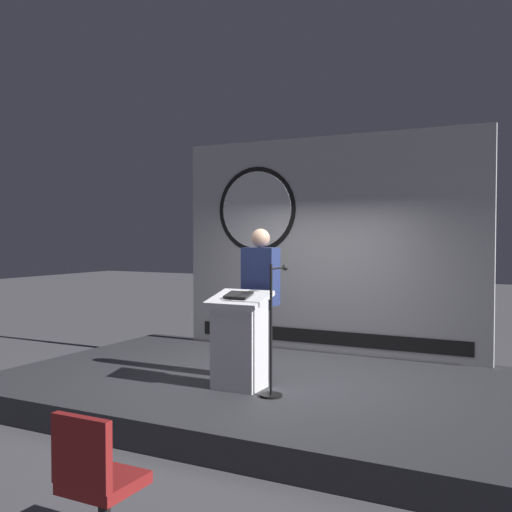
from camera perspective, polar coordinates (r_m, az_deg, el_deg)
ground_plane at (r=7.28m, az=1.43°, el=-13.91°), size 40.00×40.00×0.00m
stage_platform at (r=7.24m, az=1.43°, el=-12.77°), size 6.40×4.00×0.30m
banner_display at (r=8.72m, az=6.53°, el=1.10°), size 4.54×0.12×3.12m
podium at (r=6.68m, az=-1.59°, el=-8.11°), size 0.64×0.50×1.08m
speaker_person at (r=7.03m, az=0.44°, el=-4.43°), size 0.40×0.26×1.77m
microphone_stand at (r=6.39m, az=1.64°, el=-8.94°), size 0.24×0.51×1.39m
audience_chair_left at (r=4.12m, az=-15.05°, el=-19.38°), size 0.44×0.45×0.89m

